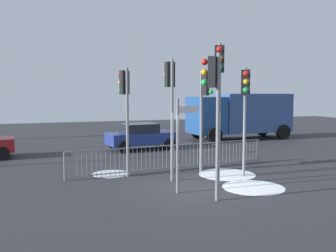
# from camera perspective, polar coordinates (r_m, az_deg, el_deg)

# --- Properties ---
(ground_plane) EXTENTS (60.00, 60.00, 0.00)m
(ground_plane) POSITION_cam_1_polar(r_m,az_deg,el_deg) (12.99, 5.35, -9.27)
(ground_plane) COLOR #2D2D33
(traffic_light_rear_left) EXTENTS (0.39, 0.54, 4.13)m
(traffic_light_rear_left) POSITION_cam_1_polar(r_m,az_deg,el_deg) (14.46, -6.51, 4.33)
(traffic_light_rear_left) COLOR slate
(traffic_light_rear_left) RESTS_ON ground
(traffic_light_foreground_right) EXTENTS (0.46, 0.48, 4.09)m
(traffic_light_foreground_right) POSITION_cam_1_polar(r_m,az_deg,el_deg) (15.11, 5.55, 4.25)
(traffic_light_foreground_right) COLOR slate
(traffic_light_foreground_right) RESTS_ON ground
(traffic_light_mid_left) EXTENTS (0.48, 0.45, 4.36)m
(traffic_light_mid_left) POSITION_cam_1_polar(r_m,az_deg,el_deg) (11.16, 6.83, 4.93)
(traffic_light_mid_left) COLOR slate
(traffic_light_mid_left) RESTS_ON ground
(traffic_light_rear_right) EXTENTS (0.41, 0.52, 4.88)m
(traffic_light_rear_right) POSITION_cam_1_polar(r_m,az_deg,el_deg) (12.94, 7.72, 6.60)
(traffic_light_rear_right) COLOR slate
(traffic_light_rear_right) RESTS_ON ground
(traffic_light_foreground_left) EXTENTS (0.41, 0.52, 4.15)m
(traffic_light_foreground_left) POSITION_cam_1_polar(r_m,az_deg,el_deg) (14.39, 11.55, 4.30)
(traffic_light_foreground_left) COLOR slate
(traffic_light_foreground_left) RESTS_ON ground
(traffic_light_mid_right) EXTENTS (0.35, 0.56, 4.40)m
(traffic_light_mid_right) POSITION_cam_1_polar(r_m,az_deg,el_deg) (13.68, 0.31, 5.15)
(traffic_light_mid_right) COLOR slate
(traffic_light_mid_right) RESTS_ON ground
(direction_sign_post) EXTENTS (0.79, 0.15, 3.02)m
(direction_sign_post) POSITION_cam_1_polar(r_m,az_deg,el_deg) (12.01, 1.72, -2.19)
(direction_sign_post) COLOR slate
(direction_sign_post) RESTS_ON ground
(pedestrian_guard_railing) EXTENTS (8.73, 0.99, 1.07)m
(pedestrian_guard_railing) POSITION_cam_1_polar(r_m,az_deg,el_deg) (15.61, 0.69, -4.71)
(pedestrian_guard_railing) COLOR slate
(pedestrian_guard_railing) RESTS_ON ground
(car_blue_near) EXTENTS (3.98, 2.32, 1.47)m
(car_blue_near) POSITION_cam_1_polar(r_m,az_deg,el_deg) (21.26, -4.10, -1.50)
(car_blue_near) COLOR navy
(car_blue_near) RESTS_ON ground
(delivery_truck) EXTENTS (7.14, 2.95, 3.10)m
(delivery_truck) POSITION_cam_1_polar(r_m,az_deg,el_deg) (26.28, 10.88, 1.82)
(delivery_truck) COLOR #33518C
(delivery_truck) RESTS_ON ground
(snow_patch_kerb) EXTENTS (2.10, 2.10, 0.01)m
(snow_patch_kerb) POSITION_cam_1_polar(r_m,az_deg,el_deg) (13.28, 12.73, -9.01)
(snow_patch_kerb) COLOR white
(snow_patch_kerb) RESTS_ON ground
(snow_patch_island) EXTENTS (1.48, 1.48, 0.01)m
(snow_patch_island) POSITION_cam_1_polar(r_m,az_deg,el_deg) (15.21, -8.56, -7.13)
(snow_patch_island) COLOR silver
(snow_patch_island) RESTS_ON ground
(snow_patch_verge) EXTENTS (2.20, 2.20, 0.01)m
(snow_patch_verge) POSITION_cam_1_polar(r_m,az_deg,el_deg) (15.11, 8.88, -7.22)
(snow_patch_verge) COLOR white
(snow_patch_verge) RESTS_ON ground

